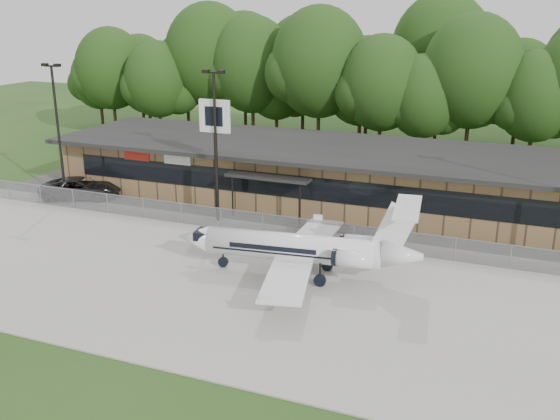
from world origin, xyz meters
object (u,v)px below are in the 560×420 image
at_px(terminal, 322,172).
at_px(suv, 81,188).
at_px(business_jet, 302,249).
at_px(pole_sign, 215,129).

xyz_separation_m(terminal, suv, (-17.21, -6.57, -1.35)).
height_order(terminal, business_jet, business_jet).
relative_size(terminal, suv, 6.90).
height_order(terminal, suv, terminal).
bearing_deg(suv, business_jet, -130.31).
xyz_separation_m(business_jet, pole_sign, (-8.70, 7.00, 4.70)).
distance_m(terminal, business_jet, 14.59).
xyz_separation_m(suv, pole_sign, (12.04, -0.57, 5.51)).
bearing_deg(business_jet, terminal, 96.97).
bearing_deg(business_jet, pole_sign, 134.13).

